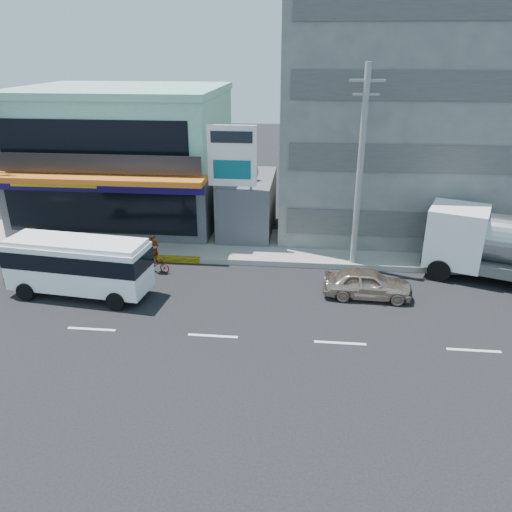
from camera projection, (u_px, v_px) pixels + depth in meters
The scene contains 11 objects.
ground at pixel (213, 336), 19.77m from camera, with size 120.00×120.00×0.00m, color black.
sidewalk at pixel (331, 249), 27.96m from camera, with size 70.00×5.00×0.30m, color gray.
shop_building at pixel (127, 159), 31.79m from camera, with size 12.40×11.70×8.00m.
concrete_building at pixel (419, 112), 29.88m from camera, with size 16.00×12.00×14.00m, color gray.
gap_structure at pixel (248, 206), 30.11m from camera, with size 3.00×6.00×3.50m, color #3E3F43.
satellite_dish at pixel (246, 180), 28.49m from camera, with size 1.50×1.50×0.15m, color slate.
billboard at pixel (232, 163), 26.36m from camera, with size 2.60×0.18×6.90m.
utility_pole_near at pixel (360, 169), 24.00m from camera, with size 1.60×0.30×10.00m.
minibus at pixel (78, 263), 22.48m from camera, with size 6.63×2.81×2.70m.
sedan at pixel (367, 283), 22.64m from camera, with size 1.60×3.98×1.36m, color beige.
motorcycle_rider at pixel (155, 260), 25.22m from camera, with size 1.62×0.89×1.97m.
Camera 1 is at (3.46, -16.75, 10.56)m, focal length 35.00 mm.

